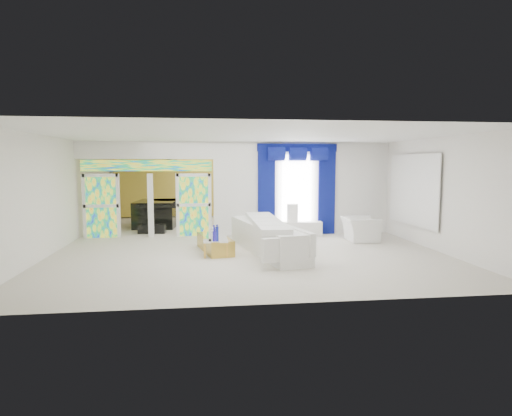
{
  "coord_description": "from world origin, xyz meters",
  "views": [
    {
      "loc": [
        -1.17,
        -12.78,
        2.3
      ],
      "look_at": [
        0.3,
        -1.2,
        1.1
      ],
      "focal_mm": 30.12,
      "sensor_mm": 36.0,
      "label": 1
    }
  ],
  "objects": [
    {
      "name": "wall_mirror",
      "position": [
        4.94,
        -1.0,
        1.55
      ],
      "size": [
        0.04,
        2.7,
        1.9
      ],
      "primitive_type": "cube",
      "color": "white",
      "rests_on": "ground"
    },
    {
      "name": "stained_panel_right",
      "position": [
        -1.42,
        1.0,
        1.0
      ],
      "size": [
        0.95,
        0.04,
        2.0
      ],
      "primitive_type": "cube",
      "color": "#994C3F",
      "rests_on": "ground"
    },
    {
      "name": "piano_bench",
      "position": [
        -2.83,
        1.69,
        0.15
      ],
      "size": [
        0.92,
        0.42,
        0.3
      ],
      "primitive_type": "cube",
      "rotation": [
        0.0,
        0.0,
        -0.09
      ],
      "color": "black",
      "rests_on": "ground"
    },
    {
      "name": "floor",
      "position": [
        0.0,
        0.0,
        0.0
      ],
      "size": [
        12.0,
        12.0,
        0.0
      ],
      "primitive_type": "plane",
      "color": "#B7AF9E",
      "rests_on": "ground"
    },
    {
      "name": "blue_drape_left",
      "position": [
        0.9,
        0.87,
        1.4
      ],
      "size": [
        0.55,
        0.1,
        2.8
      ],
      "primitive_type": "cube",
      "color": "#0A044E",
      "rests_on": "ground"
    },
    {
      "name": "armchair",
      "position": [
        3.54,
        -0.53,
        0.35
      ],
      "size": [
        1.01,
        1.13,
        0.7
      ],
      "primitive_type": "imported",
      "rotation": [
        0.0,
        0.0,
        1.52
      ],
      "color": "silver",
      "rests_on": "ground"
    },
    {
      "name": "chandelier",
      "position": [
        -2.3,
        3.4,
        2.65
      ],
      "size": [
        0.6,
        0.6,
        0.6
      ],
      "primitive_type": "sphere",
      "color": "gold",
      "rests_on": "ceiling"
    },
    {
      "name": "blue_pelmet",
      "position": [
        1.9,
        0.87,
        2.82
      ],
      "size": [
        2.6,
        0.12,
        0.25
      ],
      "primitive_type": "cube",
      "color": "#0A044E",
      "rests_on": "dividing_wall"
    },
    {
      "name": "stained_panel_left",
      "position": [
        -4.28,
        1.0,
        1.0
      ],
      "size": [
        0.95,
        0.04,
        2.0
      ],
      "primitive_type": "cube",
      "color": "#994C3F",
      "rests_on": "ground"
    },
    {
      "name": "white_sofa",
      "position": [
        0.51,
        -1.85,
        0.37
      ],
      "size": [
        1.6,
        3.98,
        0.74
      ],
      "primitive_type": "cube",
      "rotation": [
        0.0,
        0.0,
        0.2
      ],
      "color": "silver",
      "rests_on": "ground"
    },
    {
      "name": "decanters",
      "position": [
        -0.86,
        -1.56,
        0.49
      ],
      "size": [
        0.22,
        1.15,
        0.25
      ],
      "color": "white",
      "rests_on": "coffee_table"
    },
    {
      "name": "window_pane",
      "position": [
        1.9,
        0.9,
        1.45
      ],
      "size": [
        1.0,
        0.02,
        2.3
      ],
      "primitive_type": "cube",
      "color": "white",
      "rests_on": "dividing_wall"
    },
    {
      "name": "stained_transom",
      "position": [
        -2.85,
        1.0,
        2.25
      ],
      "size": [
        4.0,
        0.05,
        0.35
      ],
      "primitive_type": "cube",
      "color": "#994C3F",
      "rests_on": "dividing_header"
    },
    {
      "name": "grand_piano",
      "position": [
        -2.83,
        3.29,
        0.47
      ],
      "size": [
        1.59,
        1.99,
        0.95
      ],
      "primitive_type": "cube",
      "rotation": [
        0.0,
        0.0,
        -0.09
      ],
      "color": "black",
      "rests_on": "ground"
    },
    {
      "name": "gold_curtains",
      "position": [
        0.0,
        5.9,
        1.5
      ],
      "size": [
        9.7,
        0.12,
        2.9
      ],
      "primitive_type": "cube",
      "color": "#BB8F2D",
      "rests_on": "ground"
    },
    {
      "name": "tv_console",
      "position": [
        -4.62,
        3.29,
        0.42
      ],
      "size": [
        0.66,
        0.62,
        0.84
      ],
      "primitive_type": "cube",
      "rotation": [
        0.0,
        0.0,
        0.17
      ],
      "color": "tan",
      "rests_on": "ground"
    },
    {
      "name": "table_lamp",
      "position": [
        1.73,
        0.73,
        0.73
      ],
      "size": [
        0.36,
        0.36,
        0.58
      ],
      "primitive_type": "cylinder",
      "color": "white",
      "rests_on": "console_table"
    },
    {
      "name": "coffee_table",
      "position": [
        -0.84,
        -1.55,
        0.2
      ],
      "size": [
        0.95,
        1.89,
        0.4
      ],
      "primitive_type": "cube",
      "rotation": [
        0.0,
        0.0,
        0.2
      ],
      "color": "#B59338",
      "rests_on": "ground"
    },
    {
      "name": "blue_drape_right",
      "position": [
        2.9,
        0.87,
        1.4
      ],
      "size": [
        0.55,
        0.1,
        2.8
      ],
      "primitive_type": "cube",
      "color": "#0A044E",
      "rests_on": "ground"
    },
    {
      "name": "console_table",
      "position": [
        2.03,
        0.73,
        0.22
      ],
      "size": [
        1.34,
        0.54,
        0.44
      ],
      "primitive_type": "cube",
      "rotation": [
        0.0,
        0.0,
        -0.1
      ],
      "color": "white",
      "rests_on": "ground"
    },
    {
      "name": "dividing_header",
      "position": [
        -2.85,
        1.0,
        2.73
      ],
      "size": [
        4.3,
        0.18,
        0.55
      ],
      "primitive_type": "cube",
      "color": "white",
      "rests_on": "dividing_wall"
    },
    {
      "name": "dividing_wall",
      "position": [
        2.15,
        1.0,
        1.5
      ],
      "size": [
        5.7,
        0.18,
        3.0
      ],
      "primitive_type": "cube",
      "color": "white",
      "rests_on": "ground"
    }
  ]
}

